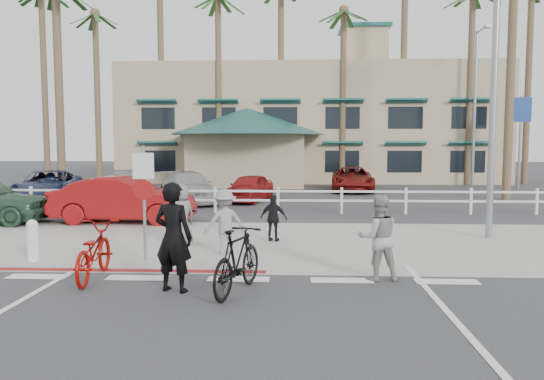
# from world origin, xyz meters

# --- Properties ---
(ground) EXTENTS (140.00, 140.00, 0.00)m
(ground) POSITION_xyz_m (0.00, 0.00, 0.00)
(ground) COLOR #333335
(bike_path) EXTENTS (12.00, 16.00, 0.01)m
(bike_path) POSITION_xyz_m (0.00, -2.00, 0.00)
(bike_path) COLOR #333335
(bike_path) RESTS_ON ground
(sidewalk_plaza) EXTENTS (22.00, 7.00, 0.01)m
(sidewalk_plaza) POSITION_xyz_m (0.00, 4.50, 0.01)
(sidewalk_plaza) COLOR gray
(sidewalk_plaza) RESTS_ON ground
(cross_street) EXTENTS (40.00, 5.00, 0.01)m
(cross_street) POSITION_xyz_m (0.00, 8.50, 0.00)
(cross_street) COLOR #333335
(cross_street) RESTS_ON ground
(parking_lot) EXTENTS (50.00, 16.00, 0.01)m
(parking_lot) POSITION_xyz_m (0.00, 18.00, 0.00)
(parking_lot) COLOR #333335
(parking_lot) RESTS_ON ground
(curb_red) EXTENTS (7.00, 0.25, 0.02)m
(curb_red) POSITION_xyz_m (-3.00, 1.20, 0.01)
(curb_red) COLOR maroon
(curb_red) RESTS_ON ground
(rail_fence) EXTENTS (29.40, 0.16, 1.00)m
(rail_fence) POSITION_xyz_m (0.50, 10.50, 0.50)
(rail_fence) COLOR silver
(rail_fence) RESTS_ON ground
(building) EXTENTS (28.00, 16.00, 11.30)m
(building) POSITION_xyz_m (2.00, 31.00, 5.65)
(building) COLOR tan
(building) RESTS_ON ground
(sign_post) EXTENTS (0.50, 0.10, 2.90)m
(sign_post) POSITION_xyz_m (-2.30, 2.20, 1.45)
(sign_post) COLOR gray
(sign_post) RESTS_ON ground
(bollard_0) EXTENTS (0.26, 0.26, 0.95)m
(bollard_0) POSITION_xyz_m (-4.80, 2.00, 0.47)
(bollard_0) COLOR silver
(bollard_0) RESTS_ON ground
(streetlight_0) EXTENTS (0.60, 2.00, 9.00)m
(streetlight_0) POSITION_xyz_m (6.50, 5.50, 4.50)
(streetlight_0) COLOR gray
(streetlight_0) RESTS_ON ground
(streetlight_1) EXTENTS (0.60, 2.00, 9.50)m
(streetlight_1) POSITION_xyz_m (12.00, 24.00, 4.75)
(streetlight_1) COLOR gray
(streetlight_1) RESTS_ON ground
(info_sign) EXTENTS (1.20, 0.16, 5.60)m
(info_sign) POSITION_xyz_m (14.00, 22.00, 2.80)
(info_sign) COLOR navy
(info_sign) RESTS_ON ground
(palm_0) EXTENTS (4.00, 4.00, 15.00)m
(palm_0) POSITION_xyz_m (-16.00, 26.00, 7.50)
(palm_0) COLOR #1E4C1D
(palm_0) RESTS_ON ground
(palm_1) EXTENTS (4.00, 4.00, 13.00)m
(palm_1) POSITION_xyz_m (-12.00, 25.00, 6.50)
(palm_1) COLOR #1E4C1D
(palm_1) RESTS_ON ground
(palm_2) EXTENTS (4.00, 4.00, 16.00)m
(palm_2) POSITION_xyz_m (-8.00, 26.00, 8.00)
(palm_2) COLOR #1E4C1D
(palm_2) RESTS_ON ground
(palm_3) EXTENTS (4.00, 4.00, 14.00)m
(palm_3) POSITION_xyz_m (-4.00, 25.00, 7.00)
(palm_3) COLOR #1E4C1D
(palm_3) RESTS_ON ground
(palm_4) EXTENTS (4.00, 4.00, 15.00)m
(palm_4) POSITION_xyz_m (0.00, 26.00, 7.50)
(palm_4) COLOR #1E4C1D
(palm_4) RESTS_ON ground
(palm_5) EXTENTS (4.00, 4.00, 13.00)m
(palm_5) POSITION_xyz_m (4.00, 25.00, 6.50)
(palm_5) COLOR #1E4C1D
(palm_5) RESTS_ON ground
(palm_6) EXTENTS (4.00, 4.00, 17.00)m
(palm_6) POSITION_xyz_m (8.00, 26.00, 8.50)
(palm_6) COLOR #1E4C1D
(palm_6) RESTS_ON ground
(palm_7) EXTENTS (4.00, 4.00, 14.00)m
(palm_7) POSITION_xyz_m (12.00, 25.00, 7.00)
(palm_7) COLOR #1E4C1D
(palm_7) RESTS_ON ground
(palm_8) EXTENTS (4.00, 4.00, 15.00)m
(palm_8) POSITION_xyz_m (16.00, 26.00, 7.50)
(palm_8) COLOR #1E4C1D
(palm_8) RESTS_ON ground
(palm_10) EXTENTS (4.00, 4.00, 12.00)m
(palm_10) POSITION_xyz_m (-10.00, 15.00, 6.00)
(palm_10) COLOR #1E4C1D
(palm_10) RESTS_ON ground
(palm_11) EXTENTS (4.00, 4.00, 14.00)m
(palm_11) POSITION_xyz_m (11.00, 16.00, 7.00)
(palm_11) COLOR #1E4C1D
(palm_11) RESTS_ON ground
(bike_red) EXTENTS (0.91, 2.15, 1.10)m
(bike_red) POSITION_xyz_m (-2.83, 0.50, 0.55)
(bike_red) COLOR #910A04
(bike_red) RESTS_ON ground
(rider_red) EXTENTS (0.83, 0.66, 1.98)m
(rider_red) POSITION_xyz_m (-1.06, -0.27, 0.99)
(rider_red) COLOR black
(rider_red) RESTS_ON ground
(bike_black) EXTENTS (1.11, 2.05, 1.18)m
(bike_black) POSITION_xyz_m (0.09, -0.32, 0.59)
(bike_black) COLOR black
(bike_black) RESTS_ON ground
(rider_black) EXTENTS (0.88, 0.72, 1.67)m
(rider_black) POSITION_xyz_m (2.70, 0.72, 0.83)
(rider_black) COLOR #9D9C97
(rider_black) RESTS_ON ground
(pedestrian_a) EXTENTS (1.16, 0.95, 1.56)m
(pedestrian_a) POSITION_xyz_m (-0.60, 2.95, 0.78)
(pedestrian_a) COLOR gray
(pedestrian_a) RESTS_ON ground
(pedestrian_child) EXTENTS (0.80, 0.50, 1.28)m
(pedestrian_child) POSITION_xyz_m (0.50, 4.69, 0.64)
(pedestrian_child) COLOR black
(pedestrian_child) RESTS_ON ground
(pedestrian_b) EXTENTS (0.92, 0.91, 1.60)m
(pedestrian_b) POSITION_xyz_m (-1.89, 4.05, 0.80)
(pedestrian_b) COLOR slate
(pedestrian_b) RESTS_ON ground
(car_white_sedan) EXTENTS (4.71, 1.70, 1.54)m
(car_white_sedan) POSITION_xyz_m (-4.68, 7.90, 0.77)
(car_white_sedan) COLOR maroon
(car_white_sedan) RESTS_ON ground
(lot_car_0) EXTENTS (3.51, 5.61, 1.45)m
(lot_car_0) POSITION_xyz_m (-10.07, 13.75, 0.72)
(lot_car_0) COLOR #1B2446
(lot_car_0) RESTS_ON ground
(lot_car_1) EXTENTS (3.73, 5.08, 1.37)m
(lot_car_1) POSITION_xyz_m (-3.77, 14.00, 0.68)
(lot_car_1) COLOR #959595
(lot_car_1) RESTS_ON ground
(lot_car_2) EXTENTS (2.35, 3.95, 1.26)m
(lot_car_2) POSITION_xyz_m (-1.08, 14.54, 0.63)
(lot_car_2) COLOR maroon
(lot_car_2) RESTS_ON ground
(lot_car_4) EXTENTS (2.94, 4.64, 1.25)m
(lot_car_4) POSITION_xyz_m (-7.92, 17.51, 0.63)
(lot_car_4) COLOR gray
(lot_car_4) RESTS_ON ground
(lot_car_5) EXTENTS (2.56, 5.01, 1.35)m
(lot_car_5) POSITION_xyz_m (4.16, 19.94, 0.68)
(lot_car_5) COLOR maroon
(lot_car_5) RESTS_ON ground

